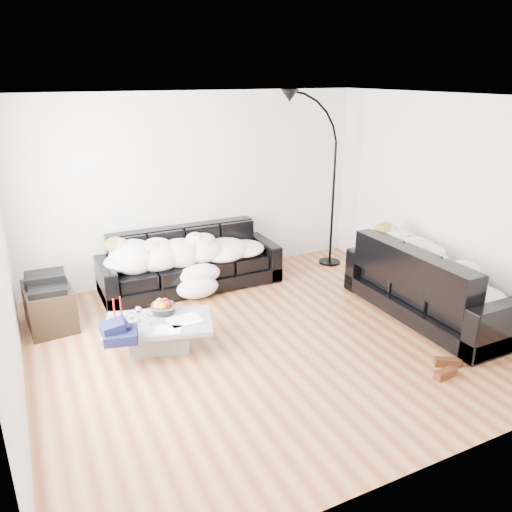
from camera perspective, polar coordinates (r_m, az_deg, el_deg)
name	(u,v)px	position (r m, az deg, el deg)	size (l,w,h in m)	color
ground	(268,339)	(5.69, 1.34, -9.49)	(5.00, 5.00, 0.00)	brown
wall_back	(196,187)	(7.18, -6.87, 7.86)	(5.00, 0.02, 2.60)	silver
wall_left	(1,267)	(4.65, -27.13, -1.16)	(0.02, 4.50, 2.60)	silver
wall_right	(448,203)	(6.66, 21.06, 5.68)	(0.02, 4.50, 2.60)	silver
ceiling	(270,97)	(4.95, 1.59, 17.68)	(5.00, 5.00, 0.00)	white
sofa_back	(190,260)	(6.91, -7.52, -0.45)	(2.45, 0.85, 0.80)	black
sofa_right	(432,281)	(6.40, 19.43, -2.72)	(2.22, 0.95, 0.90)	black
sleeper_back	(191,245)	(6.79, -7.47, 1.21)	(2.07, 0.71, 0.41)	silver
sleeper_right	(434,265)	(6.33, 19.65, -1.02)	(1.90, 0.80, 0.46)	silver
teal_cushion	(392,244)	(6.73, 15.29, 1.32)	(0.36, 0.30, 0.20)	#0F6951
coffee_table	(159,335)	(5.54, -10.98, -8.85)	(1.12, 0.65, 0.33)	#939699
fruit_bowl	(163,306)	(5.61, -10.62, -5.62)	(0.26, 0.26, 0.16)	white
wine_glass_a	(139,314)	(5.46, -13.27, -6.50)	(0.08, 0.08, 0.18)	white
wine_glass_b	(132,320)	(5.37, -14.00, -7.11)	(0.07, 0.07, 0.16)	white
wine_glass_c	(150,318)	(5.38, -12.01, -6.94)	(0.06, 0.06, 0.15)	white
candle_left	(114,310)	(5.52, -15.90, -5.97)	(0.05, 0.05, 0.26)	maroon
candle_right	(121,307)	(5.59, -15.19, -5.65)	(0.04, 0.04, 0.24)	maroon
newspaper_a	(185,320)	(5.43, -8.15, -7.22)	(0.34, 0.26, 0.01)	silver
newspaper_b	(168,329)	(5.27, -10.01, -8.25)	(0.27, 0.19, 0.01)	silver
navy_jacket	(116,326)	(5.11, -15.67, -7.69)	(0.34, 0.28, 0.17)	black
shoes	(446,368)	(5.45, 20.87, -11.86)	(0.41, 0.30, 0.09)	#472311
av_cabinet	(50,306)	(6.33, -22.52, -5.35)	(0.51, 0.73, 0.51)	black
stereo	(46,281)	(6.21, -22.91, -2.69)	(0.44, 0.34, 0.13)	black
floor_lamp	(333,191)	(7.62, 8.84, 7.33)	(0.84, 0.33, 2.30)	black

